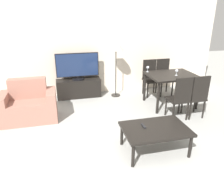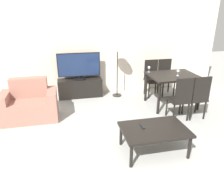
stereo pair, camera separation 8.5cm
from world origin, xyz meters
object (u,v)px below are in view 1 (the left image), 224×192
at_px(remote_primary, 143,126).
at_px(tv_stand, 79,88).
at_px(tv, 77,66).
at_px(dining_table, 171,78).
at_px(dining_chair_near, 180,97).
at_px(dining_chair_far_left, 150,76).
at_px(wine_glass_center, 148,68).
at_px(coffee_table, 155,130).
at_px(armchair, 29,106).
at_px(dining_chair_near_right, 197,95).
at_px(wine_glass_left, 177,71).
at_px(dining_chair_far, 164,75).
at_px(floor_lamp, 116,48).

bearing_deg(remote_primary, tv_stand, 106.61).
relative_size(tv, dining_table, 0.98).
height_order(dining_chair_near, dining_chair_far_left, same).
bearing_deg(wine_glass_center, coffee_table, -108.52).
distance_m(dining_chair_near, wine_glass_center, 1.20).
bearing_deg(armchair, wine_glass_center, 7.85).
bearing_deg(coffee_table, dining_chair_near_right, 34.30).
bearing_deg(remote_primary, wine_glass_left, 47.27).
xyz_separation_m(tv, wine_glass_center, (1.64, -0.70, 0.03)).
height_order(dining_chair_far_left, remote_primary, dining_chair_far_left).
distance_m(dining_chair_far, wine_glass_left, 0.94).
bearing_deg(dining_table, coffee_table, -124.27).
relative_size(dining_table, wine_glass_left, 7.66).
bearing_deg(wine_glass_center, remote_primary, -113.64).
distance_m(coffee_table, remote_primary, 0.20).
relative_size(armchair, remote_primary, 7.43).
distance_m(dining_chair_far, wine_glass_center, 0.86).
bearing_deg(tv, dining_table, -26.51).
height_order(tv_stand, tv, tv).
bearing_deg(wine_glass_left, tv_stand, 152.05).
bearing_deg(tv, dining_chair_near, -43.60).
distance_m(armchair, tv_stand, 1.57).
xyz_separation_m(tv_stand, wine_glass_left, (2.17, -1.15, 0.63)).
bearing_deg(wine_glass_left, floor_lamp, 140.51).
bearing_deg(coffee_table, dining_table, 55.73).
distance_m(tv_stand, coffee_table, 2.91).
distance_m(coffee_table, dining_chair_far, 2.80).
bearing_deg(dining_chair_far_left, wine_glass_center, -122.90).
height_order(armchair, tv_stand, armchair).
distance_m(tv_stand, dining_chair_far_left, 1.95).
bearing_deg(dining_table, dining_chair_near_right, -75.73).
height_order(tv_stand, dining_table, dining_table).
xyz_separation_m(armchair, tv_stand, (1.14, 1.09, -0.08)).
xyz_separation_m(coffee_table, wine_glass_left, (1.21, 1.59, 0.49)).
xyz_separation_m(tv_stand, dining_chair_far, (2.30, -0.28, 0.28)).
relative_size(armchair, dining_table, 1.00).
bearing_deg(wine_glass_center, tv_stand, 156.79).
distance_m(armchair, tv, 1.65).
bearing_deg(tv_stand, dining_chair_near_right, -38.36).
bearing_deg(tv_stand, coffee_table, -70.73).
bearing_deg(dining_chair_far_left, tv, 171.60).
height_order(coffee_table, floor_lamp, floor_lamp).
bearing_deg(floor_lamp, dining_table, -38.09).
xyz_separation_m(dining_chair_near_right, dining_chair_far_left, (-0.39, 1.54, 0.00)).
height_order(armchair, wine_glass_center, wine_glass_center).
bearing_deg(dining_table, floor_lamp, 141.91).
relative_size(dining_chair_far_left, wine_glass_left, 6.53).
bearing_deg(floor_lamp, dining_chair_far_left, -7.12).
bearing_deg(dining_chair_far, dining_chair_far_left, 180.00).
distance_m(floor_lamp, remote_primary, 2.62).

